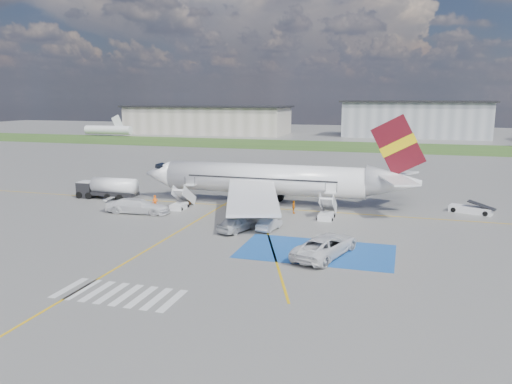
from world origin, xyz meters
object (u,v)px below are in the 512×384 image
Objects in this scene: van_white_a at (326,242)px; gpu_cart at (125,192)px; airliner at (275,179)px; fuel_tanker at (108,190)px; belt_loader at (471,210)px; van_white_b at (138,204)px; car_silver_b at (269,224)px; car_silver_a at (237,224)px.

gpu_cart is at bearing -13.72° from van_white_a.
airliner is 4.21× the size of fuel_tanker.
van_white_b is (-38.71, -11.64, 0.79)m from belt_loader.
fuel_tanker is 36.59m from van_white_a.
gpu_cart is at bearing 49.26° from fuel_tanker.
fuel_tanker reaches higher than gpu_cart.
van_white_a is (7.07, -6.91, 0.59)m from car_silver_b.
van_white_b is at bearing -144.59° from belt_loader.
airliner is 9.15× the size of car_silver_b.
van_white_a is at bearing 145.55° from car_silver_b.
van_white_a is at bearing -116.20° from van_white_b.
car_silver_a is at bearing -128.11° from belt_loader.
belt_loader is 1.09× the size of car_silver_a.
van_white_a is (32.73, -16.36, 0.00)m from fuel_tanker.
fuel_tanker is at bearing 47.50° from van_white_b.
car_silver_a is 0.74× the size of van_white_a.
car_silver_b is at bearing -27.86° from van_white_a.
fuel_tanker reaches higher than belt_loader.
airliner is 17.58m from van_white_b.
fuel_tanker is at bearing -173.66° from airliner.
van_white_a is at bearing 172.34° from car_silver_a.
gpu_cart is at bearing -11.11° from car_silver_a.
car_silver_b is 0.67× the size of van_white_b.
airliner is at bearing 6.94° from fuel_tanker.
gpu_cart is 26.58m from car_silver_b.
airliner is 23.45m from fuel_tanker.
gpu_cart is at bearing -177.89° from airliner.
van_white_a is (9.52, -18.94, -2.14)m from airliner.
fuel_tanker is 2.42m from gpu_cart.
van_white_b is (6.79, -8.35, 0.42)m from gpu_cart.
fuel_tanker is 10.63m from van_white_b.
gpu_cart is 0.41× the size of belt_loader.
car_silver_b is (3.10, 1.54, -0.18)m from car_silver_a.
fuel_tanker is at bearing -10.07° from van_white_a.
gpu_cart is at bearing -15.09° from car_silver_b.
van_white_a is 26.26m from van_white_b.
belt_loader is at bearing 5.96° from airliner.
gpu_cart is 24.57m from car_silver_a.
airliner reaches higher than belt_loader.
fuel_tanker is 1.31× the size of van_white_a.
van_white_a is at bearing -19.93° from gpu_cart.
gpu_cart is 0.55× the size of car_silver_b.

